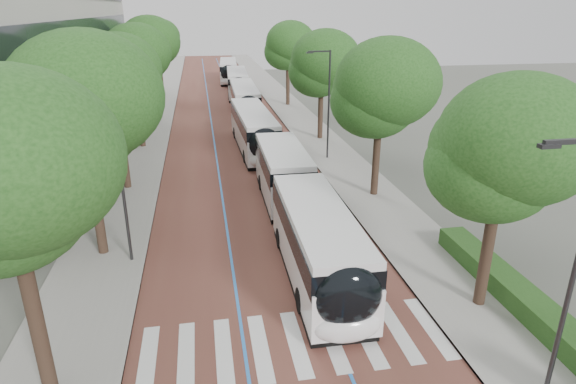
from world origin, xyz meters
name	(u,v)px	position (x,y,z in m)	size (l,w,h in m)	color
ground	(296,364)	(0.00, 0.00, 0.00)	(160.00, 160.00, 0.00)	#51544C
road	(225,115)	(0.00, 40.00, 0.01)	(11.00, 140.00, 0.02)	brown
sidewalk_left	(154,117)	(-7.50, 40.00, 0.06)	(4.00, 140.00, 0.12)	gray
sidewalk_right	(292,112)	(7.50, 40.00, 0.06)	(4.00, 140.00, 0.12)	gray
kerb_left	(173,116)	(-5.60, 40.00, 0.06)	(0.20, 140.00, 0.14)	gray
kerb_right	(276,112)	(5.60, 40.00, 0.06)	(0.20, 140.00, 0.14)	gray
zebra_crossing	(296,343)	(0.20, 1.00, 0.03)	(10.55, 3.60, 0.01)	silver
lane_line_left	(210,115)	(-1.60, 40.00, 0.02)	(0.12, 126.00, 0.01)	blue
lane_line_right	(240,114)	(1.60, 40.00, 0.02)	(0.12, 126.00, 0.01)	blue
hedge	(547,320)	(9.10, 0.00, 0.52)	(1.20, 14.00, 0.80)	#1D4317
streetlight_near	(571,261)	(6.62, -3.00, 4.82)	(1.82, 0.20, 8.00)	#2A2A2C
streetlight_far	(327,96)	(6.62, 22.00, 4.82)	(1.82, 0.20, 8.00)	#2A2A2C
lamp_post_left	(121,177)	(-6.10, 8.00, 4.12)	(0.14, 0.14, 8.00)	#2A2A2C
trees_left	(127,69)	(-7.50, 23.67, 6.92)	(6.43, 60.34, 9.70)	black
trees_right	(340,74)	(7.70, 22.47, 6.34)	(6.03, 47.54, 9.06)	black
lead_bus	(301,209)	(1.98, 8.90, 1.63)	(2.81, 18.43, 3.20)	black
bus_queued_0	(254,131)	(1.57, 25.33, 1.62)	(2.82, 12.45, 3.20)	white
bus_queued_1	(245,101)	(2.08, 38.78, 1.62)	(2.79, 12.45, 3.20)	white
bus_queued_2	(237,83)	(2.38, 51.80, 1.62)	(3.12, 12.51, 3.20)	white
bus_queued_3	(228,71)	(2.06, 65.10, 1.62)	(3.24, 12.52, 3.20)	white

